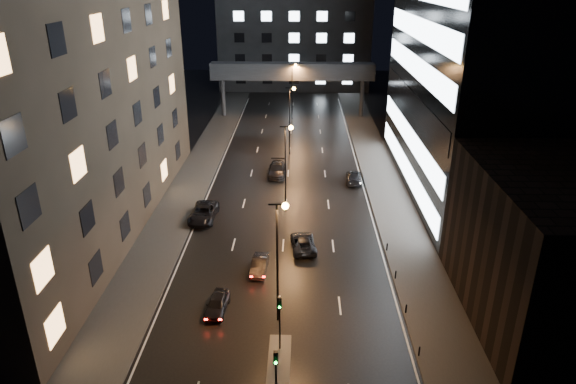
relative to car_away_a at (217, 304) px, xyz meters
name	(u,v)px	position (x,y,z in m)	size (l,w,h in m)	color
ground	(288,173)	(4.94, 30.94, -0.66)	(160.00, 160.00, 0.00)	black
sidewalk_left	(189,186)	(-7.56, 25.94, -0.59)	(5.00, 110.00, 0.15)	#383533
sidewalk_right	(386,188)	(17.44, 25.94, -0.59)	(5.00, 110.00, 0.15)	#383533
building_left	(43,33)	(-17.56, 14.94, 19.34)	(15.00, 48.00, 40.00)	#2D2319
building_right_low	(544,250)	(24.94, -0.06, 5.34)	(10.00, 18.00, 12.00)	black
building_far	(295,32)	(4.94, 88.94, 11.84)	(34.00, 14.00, 25.00)	#333335
skybridge	(292,72)	(4.94, 60.94, 7.68)	(30.00, 3.00, 10.00)	#333335
median_island	(278,374)	(5.24, -7.06, -0.59)	(1.60, 8.00, 0.15)	#383533
traffic_signal_near	(280,315)	(5.24, -4.57, 2.43)	(0.28, 0.34, 4.40)	black
traffic_signal_far	(276,371)	(5.24, -10.07, 2.43)	(0.28, 0.34, 4.40)	black
bollard_row	(412,329)	(15.14, -2.56, -0.21)	(0.12, 25.12, 0.90)	black
streetlight_near	(279,248)	(5.10, -1.06, 5.84)	(1.45, 0.50, 10.15)	black
streetlight_mid_a	(287,158)	(5.10, 18.94, 5.84)	(1.45, 0.50, 10.15)	black
streetlight_mid_b	(291,112)	(5.10, 38.94, 5.84)	(1.45, 0.50, 10.15)	black
streetlight_far	(293,84)	(5.10, 58.94, 5.84)	(1.45, 0.50, 10.15)	black
car_away_a	(217,304)	(0.00, 0.00, 0.00)	(1.56, 3.88, 1.32)	black
car_away_b	(259,265)	(2.94, 6.08, -0.02)	(1.35, 3.88, 1.28)	black
car_away_c	(203,213)	(-4.06, 16.60, 0.14)	(2.65, 5.76, 1.60)	black
car_away_d	(277,170)	(3.44, 30.28, 0.13)	(2.23, 5.49, 1.59)	black
car_toward_a	(303,243)	(6.95, 10.33, 0.02)	(2.25, 4.88, 1.36)	black
car_toward_b	(354,177)	(13.56, 28.03, 0.05)	(1.98, 4.87, 1.41)	black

